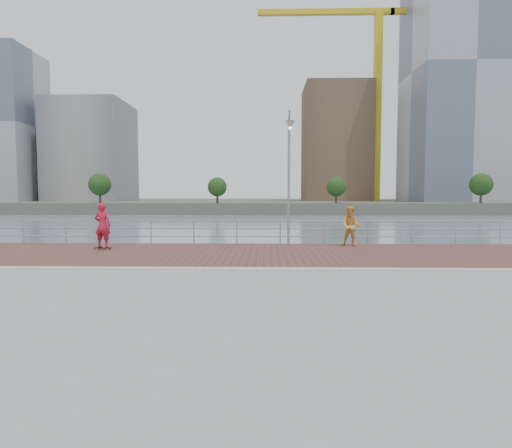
{
  "coord_description": "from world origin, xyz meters",
  "views": [
    {
      "loc": [
        0.37,
        -13.15,
        2.36
      ],
      "look_at": [
        0.0,
        2.0,
        1.3
      ],
      "focal_mm": 30.0,
      "sensor_mm": 36.0,
      "label": 1
    }
  ],
  "objects_px": {
    "street_lamp": "(289,154)",
    "skateboarder": "(103,225)",
    "guardrail": "(259,229)",
    "bystander": "(351,226)"
  },
  "relations": [
    {
      "from": "street_lamp",
      "to": "skateboarder",
      "type": "height_order",
      "value": "street_lamp"
    },
    {
      "from": "guardrail",
      "to": "skateboarder",
      "type": "bearing_deg",
      "value": -160.3
    },
    {
      "from": "street_lamp",
      "to": "skateboarder",
      "type": "distance_m",
      "value": 8.63
    },
    {
      "from": "guardrail",
      "to": "skateboarder",
      "type": "xyz_separation_m",
      "value": [
        -6.55,
        -2.34,
        0.36
      ]
    },
    {
      "from": "street_lamp",
      "to": "bystander",
      "type": "distance_m",
      "value": 4.25
    },
    {
      "from": "guardrail",
      "to": "bystander",
      "type": "relative_size",
      "value": 21.56
    },
    {
      "from": "guardrail",
      "to": "skateboarder",
      "type": "distance_m",
      "value": 6.96
    },
    {
      "from": "guardrail",
      "to": "bystander",
      "type": "bearing_deg",
      "value": -12.05
    },
    {
      "from": "guardrail",
      "to": "skateboarder",
      "type": "relative_size",
      "value": 20.68
    },
    {
      "from": "street_lamp",
      "to": "guardrail",
      "type": "bearing_deg",
      "value": 146.32
    }
  ]
}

